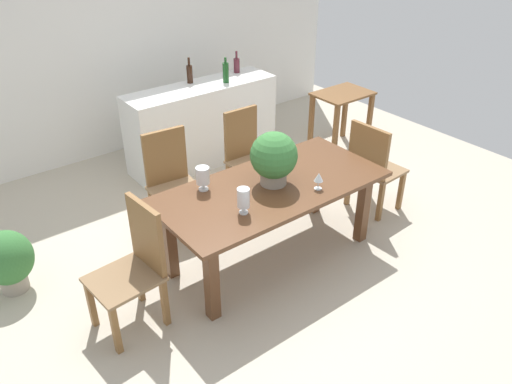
{
  "coord_description": "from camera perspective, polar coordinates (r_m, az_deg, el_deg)",
  "views": [
    {
      "loc": [
        -2.33,
        -3.08,
        2.83
      ],
      "look_at": [
        -0.09,
        -0.19,
        0.65
      ],
      "focal_mm": 35.73,
      "sensor_mm": 36.0,
      "label": 1
    }
  ],
  "objects": [
    {
      "name": "chair_foot_end",
      "position": [
        5.1,
        12.87,
        3.11
      ],
      "size": [
        0.43,
        0.5,
        0.94
      ],
      "rotation": [
        0.0,
        0.0,
        1.62
      ],
      "color": "brown",
      "rests_on": "ground"
    },
    {
      "name": "wine_glass",
      "position": [
        4.13,
        7.03,
        1.61
      ],
      "size": [
        0.08,
        0.08,
        0.15
      ],
      "color": "silver",
      "rests_on": "dining_table"
    },
    {
      "name": "side_table",
      "position": [
        6.38,
        9.57,
        9.41
      ],
      "size": [
        0.68,
        0.5,
        0.72
      ],
      "color": "brown",
      "rests_on": "ground"
    },
    {
      "name": "chair_far_left",
      "position": [
        4.78,
        -9.49,
        1.64
      ],
      "size": [
        0.48,
        0.47,
        0.97
      ],
      "rotation": [
        0.0,
        0.0,
        -0.09
      ],
      "color": "brown",
      "rests_on": "ground"
    },
    {
      "name": "dining_table",
      "position": [
        4.26,
        1.77,
        -0.5
      ],
      "size": [
        1.95,
        0.92,
        0.73
      ],
      "color": "brown",
      "rests_on": "ground"
    },
    {
      "name": "chair_far_right",
      "position": [
        5.19,
        -1.11,
        4.46
      ],
      "size": [
        0.42,
        0.42,
        0.97
      ],
      "rotation": [
        0.0,
        0.0,
        -0.02
      ],
      "color": "brown",
      "rests_on": "ground"
    },
    {
      "name": "back_wall",
      "position": [
        6.33,
        -15.62,
        15.73
      ],
      "size": [
        6.4,
        0.1,
        2.6
      ],
      "primitive_type": "cube",
      "color": "white",
      "rests_on": "ground"
    },
    {
      "name": "wine_bottle_green",
      "position": [
        5.92,
        -7.44,
        13.02
      ],
      "size": [
        0.07,
        0.07,
        0.29
      ],
      "color": "black",
      "rests_on": "kitchen_counter"
    },
    {
      "name": "ground_plane",
      "position": [
        4.79,
        -0.56,
        -5.43
      ],
      "size": [
        7.04,
        7.04,
        0.0
      ],
      "primitive_type": "plane",
      "color": "#BCB29E"
    },
    {
      "name": "potted_plant_floor",
      "position": [
        4.54,
        -26.09,
        -6.83
      ],
      "size": [
        0.41,
        0.41,
        0.55
      ],
      "color": "#9E9384",
      "rests_on": "ground"
    },
    {
      "name": "wine_bottle_tall",
      "position": [
        5.9,
        -3.41,
        13.24
      ],
      "size": [
        0.07,
        0.07,
        0.28
      ],
      "color": "#194C1E",
      "rests_on": "kitchen_counter"
    },
    {
      "name": "chair_head_end",
      "position": [
        3.78,
        -13.3,
        -7.62
      ],
      "size": [
        0.51,
        0.47,
        0.99
      ],
      "rotation": [
        0.0,
        0.0,
        -1.49
      ],
      "color": "brown",
      "rests_on": "ground"
    },
    {
      "name": "crystal_vase_left",
      "position": [
        4.1,
        -5.98,
        1.78
      ],
      "size": [
        0.11,
        0.11,
        0.2
      ],
      "color": "silver",
      "rests_on": "dining_table"
    },
    {
      "name": "flower_centerpiece",
      "position": [
        4.11,
        2.01,
        3.91
      ],
      "size": [
        0.39,
        0.39,
        0.45
      ],
      "color": "gray",
      "rests_on": "dining_table"
    },
    {
      "name": "crystal_vase_center_near",
      "position": [
        3.77,
        -1.42,
        -0.73
      ],
      "size": [
        0.1,
        0.1,
        0.21
      ],
      "color": "silver",
      "rests_on": "dining_table"
    },
    {
      "name": "kitchen_counter",
      "position": [
        6.02,
        -5.99,
        7.54
      ],
      "size": [
        1.79,
        0.51,
        0.94
      ],
      "primitive_type": "cube",
      "color": "white",
      "rests_on": "ground"
    },
    {
      "name": "wine_bottle_amber",
      "position": [
        6.25,
        -2.18,
        14.03
      ],
      "size": [
        0.07,
        0.07,
        0.26
      ],
      "color": "#511E28",
      "rests_on": "kitchen_counter"
    }
  ]
}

